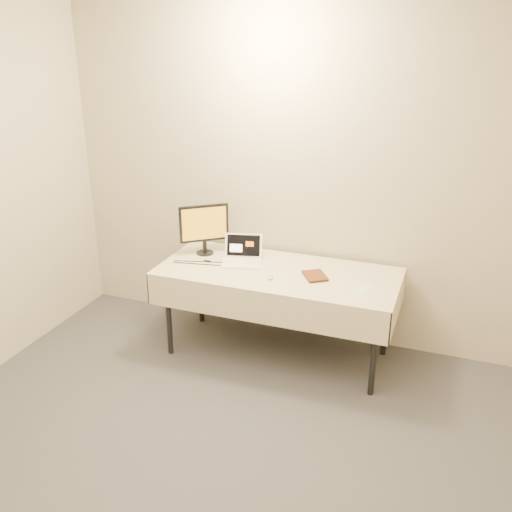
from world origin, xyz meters
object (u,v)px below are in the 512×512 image
(table, at_px, (278,278))
(book, at_px, (305,265))
(monitor, at_px, (204,226))
(laptop, at_px, (242,256))

(table, xyz_separation_m, book, (0.23, -0.06, 0.17))
(monitor, bearing_deg, book, -49.73)
(table, height_order, book, book)
(laptop, distance_m, book, 0.58)
(book, bearing_deg, monitor, 135.39)
(laptop, relative_size, book, 1.74)
(laptop, height_order, book, book)
(laptop, distance_m, monitor, 0.41)
(laptop, height_order, monitor, monitor)
(monitor, height_order, book, monitor)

